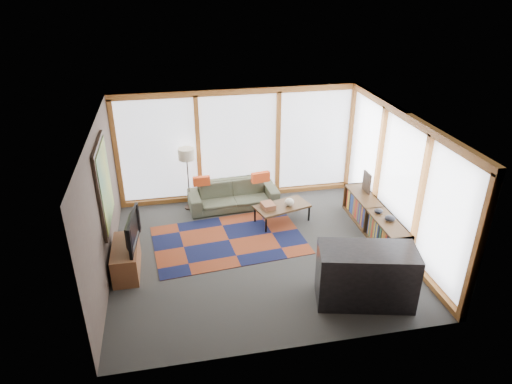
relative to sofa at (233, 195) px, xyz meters
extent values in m
plane|color=#292927|center=(0.22, -1.95, -0.29)|extent=(5.50, 5.50, 0.00)
cube|color=#483933|center=(-2.53, -1.95, 1.01)|extent=(0.04, 5.00, 2.60)
cube|color=#483933|center=(0.22, -4.45, 1.01)|extent=(5.50, 0.04, 2.60)
cube|color=silver|center=(0.22, -1.95, 2.31)|extent=(5.50, 5.00, 0.04)
cube|color=white|center=(0.22, 0.52, 1.01)|extent=(5.30, 0.02, 2.35)
cube|color=white|center=(2.94, -1.95, 1.01)|extent=(0.02, 4.80, 2.35)
cube|color=black|center=(-2.49, -1.65, 1.26)|extent=(0.05, 1.35, 1.55)
cube|color=gold|center=(-2.46, -1.65, 1.26)|extent=(0.02, 1.20, 1.40)
cube|color=maroon|center=(-0.31, -1.41, -0.29)|extent=(3.13, 2.18, 0.01)
imported|color=#393F2E|center=(0.00, 0.00, 0.00)|extent=(2.05, 0.91, 0.58)
cube|color=#D3461B|center=(-0.69, 0.03, 0.40)|extent=(0.38, 0.13, 0.21)
cube|color=#D3461B|center=(0.63, -0.04, 0.41)|extent=(0.43, 0.20, 0.23)
cube|color=brown|center=(0.61, -0.90, 0.14)|extent=(0.29, 0.34, 0.10)
ellipsoid|color=beige|center=(1.07, -0.91, 0.17)|extent=(0.21, 0.21, 0.17)
ellipsoid|color=black|center=(2.69, -2.24, 0.35)|extent=(0.21, 0.21, 0.10)
ellipsoid|color=black|center=(2.61, -1.91, 0.34)|extent=(0.18, 0.18, 0.09)
cube|color=black|center=(2.75, -0.96, 0.52)|extent=(0.04, 0.33, 0.44)
cube|color=brown|center=(-2.25, -2.08, -0.03)|extent=(0.44, 1.06, 0.53)
imported|color=black|center=(-2.15, -2.04, 0.53)|extent=(0.24, 1.01, 0.58)
cube|color=black|center=(1.61, -3.65, 0.20)|extent=(1.67, 1.06, 0.98)
camera|label=1|loc=(-1.28, -9.16, 4.66)|focal=32.00mm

